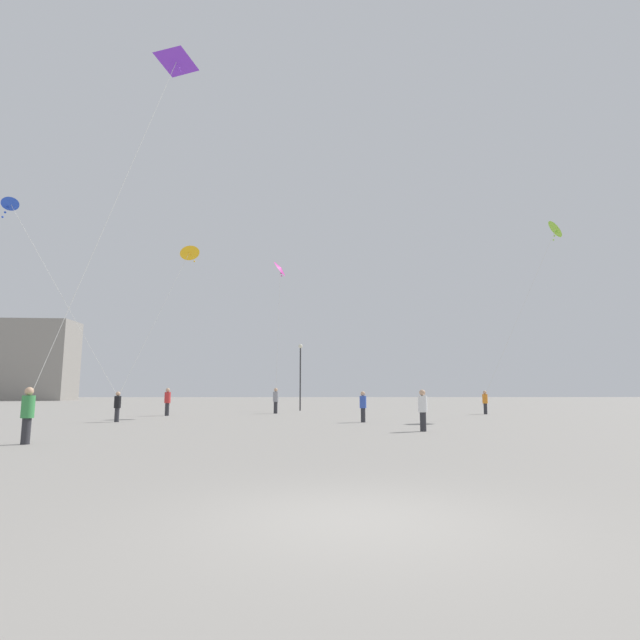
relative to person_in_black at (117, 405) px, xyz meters
The scene contains 15 objects.
ground_plane 23.13m from the person_in_black, 62.40° to the right, with size 300.00×300.00×0.00m, color gray.
person_in_black is the anchor object (origin of this frame).
person_in_red 6.94m from the person_in_black, 84.36° to the left, with size 0.40×0.40×1.82m.
person_in_green 11.43m from the person_in_black, 82.07° to the right, with size 0.37×0.37×1.71m.
person_in_white 16.11m from the person_in_black, 24.32° to the right, with size 0.36×0.36×1.66m.
person_in_grey 12.78m from the person_in_black, 53.19° to the left, with size 0.40×0.40×1.86m.
person_in_orange 24.25m from the person_in_black, 21.11° to the left, with size 0.36×0.36×1.66m.
person_in_blue 12.94m from the person_in_black, ahead, with size 0.35×0.35×1.59m.
kite_lime_diamond 28.22m from the person_in_black, ahead, with size 3.75×6.09×11.14m.
kite_magenta_diamond 13.95m from the person_in_black, 39.94° to the left, with size 1.12×4.17×9.28m.
kite_amber_diamond 10.06m from the person_in_black, 49.34° to the left, with size 3.49×3.92×9.21m.
kite_cobalt_diamond 10.90m from the person_in_black, 137.14° to the right, with size 4.67×4.37×9.44m.
kite_violet_delta 16.64m from the person_in_black, 60.20° to the right, with size 3.74×4.30×14.24m.
building_left_hall 81.61m from the person_in_black, 122.99° to the left, with size 19.31×9.10×14.98m.
lamppost_east 18.68m from the person_in_black, 59.58° to the left, with size 0.36×0.36×5.65m.
Camera 1 is at (-0.58, -6.37, 1.56)m, focal length 27.99 mm.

